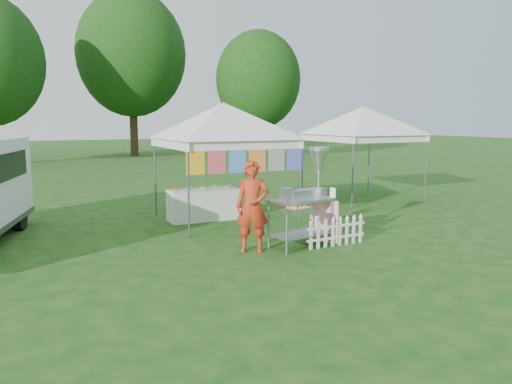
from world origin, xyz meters
TOP-DOWN VIEW (x-y plane):
  - ground at (0.00, 0.00)m, footprint 120.00×120.00m
  - canopy_main at (0.00, 3.49)m, footprint 4.24×4.24m
  - canopy_right at (5.50, 5.00)m, footprint 4.24×4.24m
  - tree_mid at (3.00, 28.00)m, footprint 7.60×7.60m
  - tree_right at (10.00, 22.00)m, footprint 5.60×5.60m
  - donut_cart at (0.56, 0.31)m, footprint 1.47×1.23m
  - vendor at (-0.67, 0.41)m, footprint 0.78×0.70m
  - picket_fence at (1.06, 0.03)m, footprint 1.44×0.09m
  - display_table at (-0.46, 3.79)m, footprint 1.80×0.70m

SIDE VIEW (x-z plane):
  - ground at x=0.00m, z-range 0.00..0.00m
  - picket_fence at x=1.06m, z-range 0.01..0.57m
  - display_table at x=-0.46m, z-range 0.00..0.80m
  - vendor at x=-0.67m, z-range 0.00..1.79m
  - donut_cart at x=0.56m, z-range 0.18..2.19m
  - canopy_main at x=0.00m, z-range 1.26..4.71m
  - canopy_right at x=5.50m, z-range 1.27..4.72m
  - tree_right at x=10.00m, z-range 0.97..9.39m
  - tree_mid at x=3.00m, z-range 1.38..12.90m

